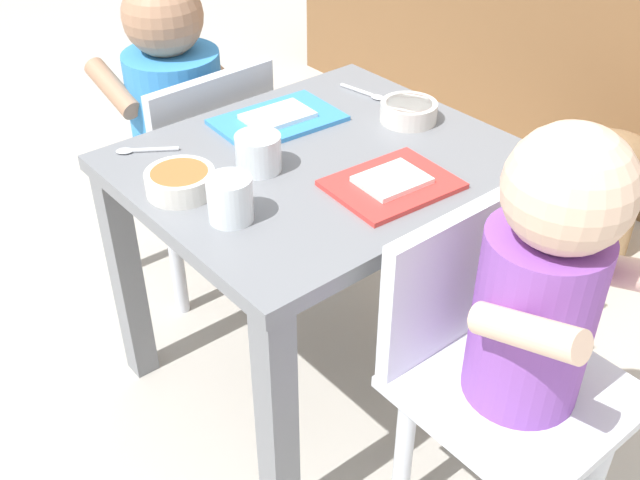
# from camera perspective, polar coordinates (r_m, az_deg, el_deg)

# --- Properties ---
(ground_plane) EXTENTS (7.00, 7.00, 0.00)m
(ground_plane) POSITION_cam_1_polar(r_m,az_deg,el_deg) (1.46, 0.00, -9.64)
(ground_plane) COLOR #B2ADA3
(dining_table) EXTENTS (0.50, 0.58, 0.46)m
(dining_table) POSITION_cam_1_polar(r_m,az_deg,el_deg) (1.22, 0.00, 2.88)
(dining_table) COLOR slate
(dining_table) RESTS_ON ground
(seated_child_left) EXTENTS (0.29, 0.29, 0.65)m
(seated_child_left) POSITION_cam_1_polar(r_m,az_deg,el_deg) (1.49, -10.81, 10.31)
(seated_child_left) COLOR silver
(seated_child_left) RESTS_ON ground
(seated_child_right) EXTENTS (0.28, 0.28, 0.68)m
(seated_child_right) POSITION_cam_1_polar(r_m,az_deg,el_deg) (0.97, 15.61, -4.66)
(seated_child_right) COLOR silver
(seated_child_right) RESTS_ON ground
(dog) EXTENTS (0.30, 0.46, 0.32)m
(dog) POSITION_cam_1_polar(r_m,az_deg,el_deg) (1.70, 18.88, 4.66)
(dog) COLOR olive
(dog) RESTS_ON ground
(food_tray_left) EXTENTS (0.15, 0.22, 0.02)m
(food_tray_left) POSITION_cam_1_polar(r_m,az_deg,el_deg) (1.28, -3.25, 9.23)
(food_tray_left) COLOR #388CD8
(food_tray_left) RESTS_ON dining_table
(food_tray_right) EXTENTS (0.15, 0.19, 0.02)m
(food_tray_right) POSITION_cam_1_polar(r_m,az_deg,el_deg) (1.10, 5.52, 4.33)
(food_tray_right) COLOR red
(food_tray_right) RESTS_ON dining_table
(water_cup_left) EXTENTS (0.07, 0.07, 0.06)m
(water_cup_left) POSITION_cam_1_polar(r_m,az_deg,el_deg) (1.13, -4.73, 6.50)
(water_cup_left) COLOR white
(water_cup_left) RESTS_ON dining_table
(water_cup_right) EXTENTS (0.06, 0.06, 0.06)m
(water_cup_right) POSITION_cam_1_polar(r_m,az_deg,el_deg) (1.02, -6.88, 2.92)
(water_cup_right) COLOR white
(water_cup_right) RESTS_ON dining_table
(cereal_bowl_right_side) EXTENTS (0.10, 0.10, 0.03)m
(cereal_bowl_right_side) POSITION_cam_1_polar(r_m,az_deg,el_deg) (1.29, 6.72, 9.84)
(cereal_bowl_right_side) COLOR silver
(cereal_bowl_right_side) RESTS_ON dining_table
(veggie_bowl_far) EXTENTS (0.10, 0.10, 0.03)m
(veggie_bowl_far) POSITION_cam_1_polar(r_m,az_deg,el_deg) (1.09, -10.65, 4.46)
(veggie_bowl_far) COLOR silver
(veggie_bowl_far) RESTS_ON dining_table
(spoon_by_left_tray) EXTENTS (0.10, 0.03, 0.01)m
(spoon_by_left_tray) POSITION_cam_1_polar(r_m,az_deg,el_deg) (1.38, 3.61, 11.14)
(spoon_by_left_tray) COLOR silver
(spoon_by_left_tray) RESTS_ON dining_table
(spoon_by_right_tray) EXTENTS (0.07, 0.09, 0.01)m
(spoon_by_right_tray) POSITION_cam_1_polar(r_m,az_deg,el_deg) (1.22, -13.57, 6.70)
(spoon_by_right_tray) COLOR silver
(spoon_by_right_tray) RESTS_ON dining_table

